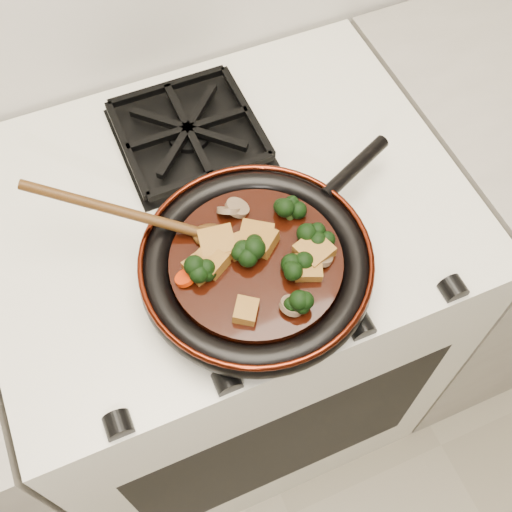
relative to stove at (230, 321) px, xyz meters
name	(u,v)px	position (x,y,z in m)	size (l,w,h in m)	color
stove	(230,321)	(0.00, 0.00, 0.00)	(0.76, 0.60, 0.90)	silver
burner_grate_front	(255,268)	(0.00, -0.14, 0.46)	(0.23, 0.23, 0.03)	black
burner_grate_back	(189,132)	(0.00, 0.14, 0.46)	(0.23, 0.23, 0.03)	black
skillet	(257,264)	(0.00, -0.15, 0.49)	(0.43, 0.33, 0.05)	black
braising_sauce	(256,264)	(0.00, -0.15, 0.50)	(0.24, 0.24, 0.02)	black
tofu_cube_0	(260,241)	(0.01, -0.13, 0.52)	(0.04, 0.04, 0.02)	#8E5F20
tofu_cube_1	(314,251)	(0.07, -0.18, 0.52)	(0.04, 0.04, 0.02)	#8E5F20
tofu_cube_2	(211,262)	(-0.06, -0.14, 0.52)	(0.04, 0.04, 0.02)	#8E5F20
tofu_cube_3	(256,237)	(0.01, -0.12, 0.52)	(0.04, 0.05, 0.02)	#8E5F20
tofu_cube_4	(241,245)	(-0.02, -0.13, 0.52)	(0.04, 0.03, 0.02)	#8E5F20
tofu_cube_5	(217,244)	(-0.04, -0.11, 0.52)	(0.04, 0.05, 0.02)	#8E5F20
tofu_cube_6	(308,269)	(0.05, -0.20, 0.52)	(0.04, 0.04, 0.02)	#8E5F20
tofu_cube_7	(246,311)	(-0.05, -0.22, 0.52)	(0.03, 0.03, 0.02)	#8E5F20
tofu_cube_8	(200,268)	(-0.08, -0.14, 0.52)	(0.04, 0.04, 0.02)	#8E5F20
tofu_cube_9	(216,255)	(-0.05, -0.13, 0.52)	(0.04, 0.04, 0.02)	#8E5F20
broccoli_floret_0	(247,251)	(-0.01, -0.14, 0.52)	(0.06, 0.06, 0.05)	black
broccoli_floret_1	(290,213)	(0.07, -0.11, 0.52)	(0.06, 0.06, 0.05)	black
broccoli_floret_2	(296,266)	(0.04, -0.19, 0.52)	(0.06, 0.06, 0.05)	black
broccoli_floret_3	(315,235)	(0.09, -0.15, 0.52)	(0.06, 0.06, 0.05)	black
broccoli_floret_4	(296,302)	(0.02, -0.24, 0.52)	(0.06, 0.06, 0.06)	black
broccoli_floret_5	(205,273)	(-0.08, -0.15, 0.52)	(0.06, 0.06, 0.05)	black
carrot_coin_0	(306,248)	(0.07, -0.16, 0.51)	(0.03, 0.03, 0.01)	#BD2805
carrot_coin_1	(253,238)	(0.01, -0.12, 0.51)	(0.03, 0.03, 0.01)	#BD2805
carrot_coin_2	(260,242)	(0.01, -0.13, 0.51)	(0.03, 0.03, 0.01)	#BD2805
carrot_coin_3	(185,278)	(-0.10, -0.14, 0.51)	(0.03, 0.03, 0.01)	#BD2805
mushroom_slice_0	(292,306)	(0.01, -0.24, 0.52)	(0.03, 0.03, 0.01)	brown
mushroom_slice_1	(237,208)	(0.00, -0.07, 0.52)	(0.04, 0.04, 0.01)	brown
mushroom_slice_2	(320,257)	(0.08, -0.19, 0.52)	(0.04, 0.04, 0.01)	brown
mushroom_slice_3	(314,237)	(0.08, -0.15, 0.52)	(0.03, 0.03, 0.01)	brown
mushroom_slice_4	(229,211)	(-0.01, -0.07, 0.52)	(0.03, 0.03, 0.01)	brown
wooden_spoon	(156,221)	(-0.11, -0.05, 0.53)	(0.15, 0.11, 0.27)	#45290E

